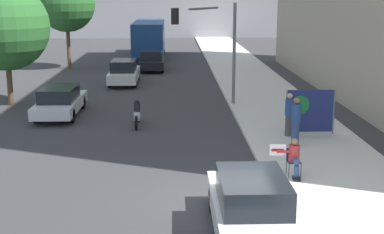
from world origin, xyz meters
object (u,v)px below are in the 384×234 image
Objects in this scene: car_on_road_midblock at (124,72)px; car_on_road_distant at (152,60)px; protest_banner at (310,111)px; city_bus_on_road at (149,36)px; motorcycle_on_road at (137,114)px; seated_protester at (294,156)px; parked_car_curbside at (251,206)px; jogger_on_sidewalk at (296,121)px; car_on_road_nearest at (60,101)px; street_tree_midblock at (66,3)px; street_tree_near_curb at (5,27)px; traffic_light_pole at (210,34)px; pedestrian_behind at (289,114)px.

car_on_road_distant is (1.52, 5.97, -0.02)m from car_on_road_midblock.
car_on_road_distant is (-6.96, 19.11, -0.34)m from protest_banner.
city_bus_on_road reaches higher than motorcycle_on_road.
parked_car_curbside is (-1.85, -3.75, -0.02)m from seated_protester.
protest_banner reaches higher than jogger_on_sidewalk.
parked_car_curbside is at bearing -98.25° from seated_protester.
car_on_road_nearest is at bearing -25.08° from jogger_on_sidewalk.
car_on_road_midblock is 0.45× the size of city_bus_on_road.
street_tree_midblock reaches higher than jogger_on_sidewalk.
city_bus_on_road reaches higher than jogger_on_sidewalk.
car_on_road_distant is 7.66m from street_tree_midblock.
parked_car_curbside is 18.85m from street_tree_near_curb.
traffic_light_pole reaches higher than car_on_road_midblock.
jogger_on_sidewalk reaches higher than car_on_road_midblock.
pedestrian_behind is at bearing -21.43° from motorcycle_on_road.
pedestrian_behind is 0.28× the size of street_tree_near_curb.
car_on_road_nearest reaches higher than seated_protester.
jogger_on_sidewalk is 1.05× the size of pedestrian_behind.
traffic_light_pole is at bearing 117.29° from protest_banner.
car_on_road_midblock is at bearing 75.87° from car_on_road_nearest.
city_bus_on_road is at bearing 86.16° from car_on_road_midblock.
traffic_light_pole is at bearing 116.64° from seated_protester.
street_tree_midblock reaches higher than car_on_road_midblock.
pedestrian_behind is 0.39× the size of car_on_road_distant.
street_tree_midblock reaches higher than city_bus_on_road.
jogger_on_sidewalk is 1.30m from pedestrian_behind.
motorcycle_on_road is 19.77m from street_tree_midblock.
parked_car_curbside is 1.01× the size of car_on_road_distant.
protest_banner is 0.32× the size of street_tree_near_curb.
city_bus_on_road reaches higher than car_on_road_midblock.
city_bus_on_road reaches higher than car_on_road_nearest.
parked_car_curbside is 0.92× the size of car_on_road_nearest.
protest_banner is 0.19× the size of city_bus_on_road.
car_on_road_midblock is at bearing 50.10° from street_tree_near_curb.
car_on_road_distant is at bearing 105.64° from traffic_light_pole.
seated_protester is 0.12× the size of city_bus_on_road.
seated_protester is at bearing -69.53° from car_on_road_midblock.
motorcycle_on_road is 0.30× the size of street_tree_midblock.
pedestrian_behind is 0.36× the size of car_on_road_nearest.
city_bus_on_road is 4.95× the size of motorcycle_on_road.
street_tree_near_curb reaches higher than pedestrian_behind.
parked_car_curbside reaches higher than motorcycle_on_road.
traffic_light_pole is 2.42× the size of motorcycle_on_road.
car_on_road_midblock is (-6.75, 18.09, -0.02)m from seated_protester.
seated_protester is at bearing -53.73° from motorcycle_on_road.
jogger_on_sidewalk is 0.36× the size of traffic_light_pole.
jogger_on_sidewalk is at bearing -30.60° from car_on_road_nearest.
motorcycle_on_road is at bearing -25.79° from jogger_on_sidewalk.
pedestrian_behind reaches higher than seated_protester.
protest_banner is 15.64m from car_on_road_midblock.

